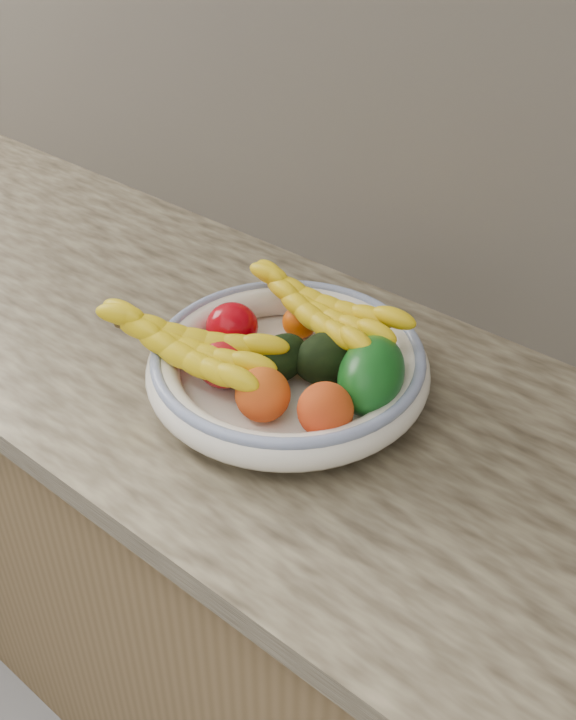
{
  "coord_description": "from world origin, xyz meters",
  "views": [
    {
      "loc": [
        0.56,
        0.98,
        1.62
      ],
      "look_at": [
        0.0,
        1.66,
        0.96
      ],
      "focal_mm": 40.0,
      "sensor_mm": 36.0,
      "label": 1
    }
  ],
  "objects_px": {
    "banana_bunch_back": "(319,314)",
    "banana_bunch_front": "(186,349)",
    "green_mango": "(371,375)",
    "fruit_bowl": "(288,367)"
  },
  "relations": [
    {
      "from": "banana_bunch_back",
      "to": "banana_bunch_front",
      "type": "xyz_separation_m",
      "value": [
        -0.09,
        -0.18,
        -0.01
      ]
    },
    {
      "from": "banana_bunch_back",
      "to": "banana_bunch_front",
      "type": "height_order",
      "value": "banana_bunch_back"
    },
    {
      "from": "banana_bunch_back",
      "to": "banana_bunch_front",
      "type": "relative_size",
      "value": 1.01
    },
    {
      "from": "banana_bunch_back",
      "to": "banana_bunch_front",
      "type": "bearing_deg",
      "value": -111.64
    },
    {
      "from": "fruit_bowl",
      "to": "banana_bunch_front",
      "type": "distance_m",
      "value": 0.14
    },
    {
      "from": "fruit_bowl",
      "to": "banana_bunch_front",
      "type": "bearing_deg",
      "value": -138.1
    },
    {
      "from": "fruit_bowl",
      "to": "banana_bunch_back",
      "type": "height_order",
      "value": "banana_bunch_back"
    },
    {
      "from": "banana_bunch_back",
      "to": "banana_bunch_front",
      "type": "distance_m",
      "value": 0.2
    },
    {
      "from": "fruit_bowl",
      "to": "banana_bunch_front",
      "type": "relative_size",
      "value": 1.37
    },
    {
      "from": "green_mango",
      "to": "banana_bunch_front",
      "type": "height_order",
      "value": "green_mango"
    }
  ]
}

